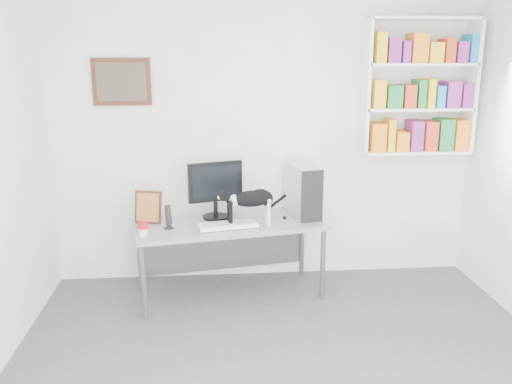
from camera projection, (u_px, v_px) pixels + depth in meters
room at (299, 193)px, 3.20m from camera, size 4.01×4.01×2.70m
bookshelf at (418, 87)px, 4.97m from camera, size 1.03×0.28×1.24m
wall_art at (122, 82)px, 4.86m from camera, size 0.52×0.04×0.42m
desk at (230, 260)px, 4.87m from camera, size 1.75×0.92×0.69m
monitor at (215, 190)px, 4.87m from camera, size 0.55×0.38×0.53m
keyboard at (228, 225)px, 4.67m from camera, size 0.54×0.29×0.04m
pc_tower at (303, 190)px, 4.96m from camera, size 0.29×0.51×0.48m
speaker at (168, 216)px, 4.62m from camera, size 0.13×0.13×0.22m
leaning_print at (148, 206)px, 4.77m from camera, size 0.25×0.15×0.30m
soup_can at (143, 229)px, 4.46m from camera, size 0.09×0.09×0.11m
cat at (250, 208)px, 4.65m from camera, size 0.56×0.24×0.34m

